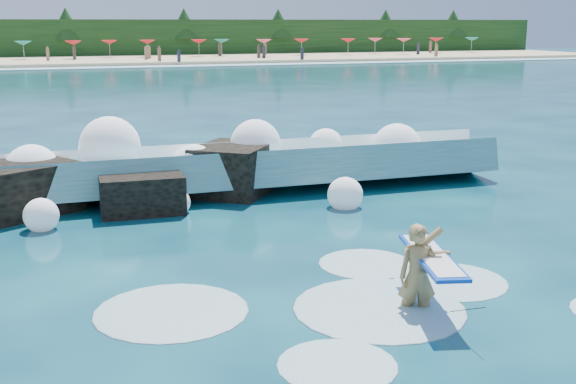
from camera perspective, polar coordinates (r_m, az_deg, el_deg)
name	(u,v)px	position (r m, az deg, el deg)	size (l,w,h in m)	color
ground	(245,287)	(13.14, -3.40, -7.49)	(200.00, 200.00, 0.00)	#072A3E
beach	(67,61)	(90.03, -17.05, 9.87)	(140.00, 20.00, 0.40)	tan
wet_band	(72,68)	(79.06, -16.72, 9.38)	(140.00, 5.00, 0.08)	silver
treeline	(63,39)	(99.93, -17.37, 11.46)	(140.00, 4.00, 5.00)	black
breaking_wave	(159,174)	(20.17, -10.17, 1.44)	(19.68, 3.00, 1.70)	teal
rock_cluster	(123,186)	(19.19, -12.94, 0.44)	(8.80, 3.48, 1.59)	black
surfer_with_board	(421,272)	(12.13, 10.46, -6.24)	(1.21, 2.94, 1.76)	#997847
wave_spray	(156,159)	(19.87, -10.42, 2.58)	(15.38, 4.48, 2.32)	white
surf_foam	(350,303)	(12.44, 4.94, -8.76)	(9.14, 5.63, 0.15)	silver
beach_umbrellas	(68,43)	(91.73, -17.00, 11.21)	(112.50, 6.20, 0.50)	#DB4058
beachgoers	(119,54)	(86.42, -13.20, 10.56)	(92.26, 13.18, 1.88)	#3F332D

